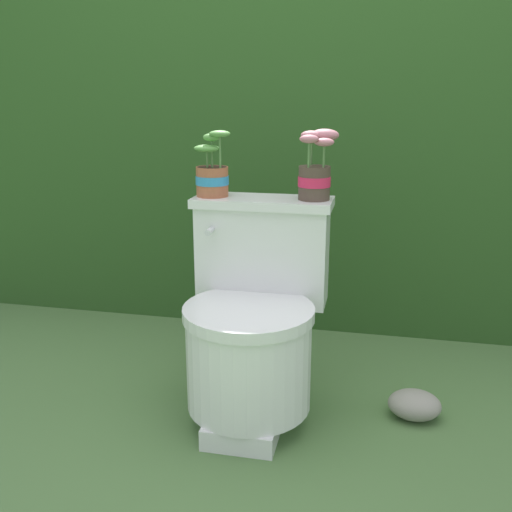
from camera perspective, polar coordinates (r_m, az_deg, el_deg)
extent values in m
plane|color=#4C703D|center=(1.90, 1.85, -17.28)|extent=(12.00, 12.00, 0.00)
cube|color=#284C1E|center=(2.90, 6.72, 10.53)|extent=(3.96, 0.91, 1.55)
cube|color=silver|center=(1.94, -0.70, -15.41)|extent=(0.23, 0.38, 0.07)
cylinder|color=silver|center=(1.85, -0.72, -10.53)|extent=(0.40, 0.40, 0.30)
cylinder|color=silver|center=(1.78, -0.74, -5.67)|extent=(0.41, 0.41, 0.04)
cube|color=silver|center=(1.94, 0.68, 0.16)|extent=(0.44, 0.16, 0.33)
cube|color=silver|center=(1.90, 0.69, 5.40)|extent=(0.46, 0.18, 0.03)
cylinder|color=silver|center=(1.85, -4.63, 2.50)|extent=(0.02, 0.05, 0.02)
cylinder|color=#9E5638|center=(1.93, -4.40, 7.44)|extent=(0.11, 0.11, 0.10)
cylinder|color=#2D84BC|center=(1.93, -4.40, 7.58)|extent=(0.11, 0.11, 0.03)
cylinder|color=#332319|center=(1.92, -4.43, 8.71)|extent=(0.10, 0.10, 0.01)
cylinder|color=#4C753D|center=(1.90, -4.91, 9.64)|extent=(0.01, 0.01, 0.06)
ellipsoid|color=#569342|center=(1.90, -4.93, 10.68)|extent=(0.09, 0.06, 0.02)
cylinder|color=#4C753D|center=(1.88, -3.62, 10.34)|extent=(0.01, 0.01, 0.10)
ellipsoid|color=#569342|center=(1.87, -3.65, 12.12)|extent=(0.07, 0.05, 0.02)
cylinder|color=#4C753D|center=(1.90, -4.43, 10.17)|extent=(0.01, 0.01, 0.09)
ellipsoid|color=#569342|center=(1.89, -4.47, 11.75)|extent=(0.06, 0.04, 0.03)
cylinder|color=#47382D|center=(1.87, 5.85, 7.27)|extent=(0.10, 0.10, 0.11)
cylinder|color=#D1234C|center=(1.86, 5.85, 7.44)|extent=(0.11, 0.11, 0.03)
cylinder|color=#332319|center=(1.86, 5.89, 8.74)|extent=(0.09, 0.09, 0.01)
cylinder|color=#4C753D|center=(1.88, 5.56, 10.34)|extent=(0.01, 0.01, 0.09)
ellipsoid|color=#B26B75|center=(1.88, 5.60, 11.93)|extent=(0.07, 0.05, 0.03)
cylinder|color=#4C753D|center=(1.83, 6.79, 9.90)|extent=(0.01, 0.01, 0.07)
ellipsoid|color=#B26B75|center=(1.83, 6.83, 11.24)|extent=(0.06, 0.04, 0.03)
cylinder|color=#4C753D|center=(1.89, 6.84, 10.28)|extent=(0.01, 0.01, 0.08)
ellipsoid|color=#B26B75|center=(1.88, 6.89, 11.92)|extent=(0.09, 0.06, 0.04)
cylinder|color=#4C753D|center=(1.82, 5.30, 10.05)|extent=(0.01, 0.01, 0.08)
ellipsoid|color=#B26B75|center=(1.81, 5.34, 11.58)|extent=(0.06, 0.04, 0.03)
ellipsoid|color=gray|center=(2.02, 15.56, -14.14)|extent=(0.17, 0.14, 0.10)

